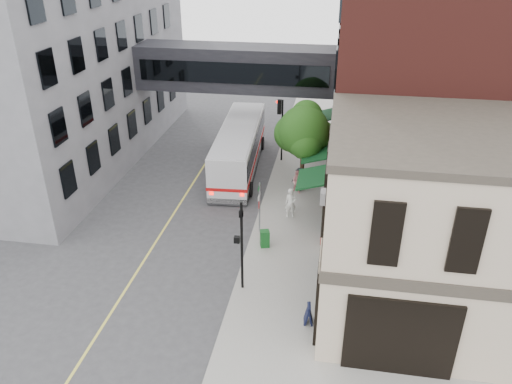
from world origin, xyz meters
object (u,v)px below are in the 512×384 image
(newspaper_box, at_px, (265,239))
(sandwich_board, at_px, (309,314))
(pedestrian_c, at_px, (300,179))
(pedestrian_b, at_px, (297,182))
(bus, at_px, (239,146))
(pedestrian_a, at_px, (291,203))

(newspaper_box, xyz_separation_m, sandwich_board, (2.69, -5.46, -0.01))
(pedestrian_c, xyz_separation_m, newspaper_box, (-1.20, -6.82, -0.31))
(pedestrian_b, bearing_deg, bus, 148.46)
(pedestrian_b, xyz_separation_m, newspaper_box, (-1.12, -6.38, -0.29))
(pedestrian_c, bearing_deg, newspaper_box, -89.39)
(bus, distance_m, newspaper_box, 10.36)
(newspaper_box, bearing_deg, pedestrian_a, 56.55)
(pedestrian_a, relative_size, newspaper_box, 1.88)
(pedestrian_a, bearing_deg, pedestrian_b, 77.26)
(pedestrian_a, xyz_separation_m, sandwich_board, (1.70, -8.79, -0.42))
(pedestrian_a, bearing_deg, sandwich_board, -89.52)
(sandwich_board, bearing_deg, pedestrian_b, 92.37)
(bus, height_order, pedestrian_a, bus)
(pedestrian_a, distance_m, pedestrian_c, 3.49)
(bus, bearing_deg, pedestrian_a, -56.28)
(pedestrian_c, distance_m, newspaper_box, 6.93)
(pedestrian_a, relative_size, pedestrian_b, 1.16)
(bus, xyz_separation_m, sandwich_board, (5.99, -15.22, -1.10))
(pedestrian_b, xyz_separation_m, pedestrian_c, (0.09, 0.44, 0.02))
(bus, height_order, pedestrian_c, bus)
(pedestrian_b, height_order, sandwich_board, pedestrian_b)
(bus, relative_size, sandwich_board, 12.53)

